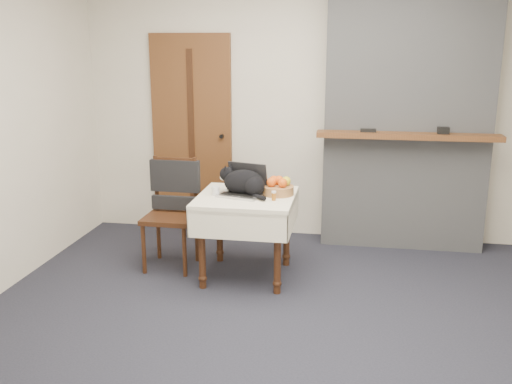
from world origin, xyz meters
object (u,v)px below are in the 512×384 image
cream_jar (216,191)px  cat (245,183)px  door (192,135)px  pill_bottle (274,196)px  laptop (244,187)px  side_table (246,209)px  chair (173,197)px  fruit_basket (278,187)px

cream_jar → cat: bearing=13.0°
door → pill_bottle: bearing=-51.3°
laptop → pill_bottle: size_ratio=5.32×
pill_bottle → laptop: bearing=153.2°
laptop → cream_jar: (-0.22, -0.06, -0.03)m
door → side_table: size_ratio=2.56×
door → laptop: (0.75, -1.14, -0.24)m
chair → cat: bearing=-12.7°
cat → pill_bottle: (0.26, -0.13, -0.06)m
door → cat: door is taller
chair → laptop: bearing=-12.3°
door → pill_bottle: size_ratio=26.29×
laptop → pill_bottle: 0.30m
chair → side_table: bearing=-13.9°
laptop → fruit_basket: laptop is taller
cream_jar → fruit_basket: 0.51m
laptop → fruit_basket: size_ratio=1.57×
laptop → chair: 0.69m
door → fruit_basket: door is taller
cat → chair: chair is taller
cat → cream_jar: 0.25m
cat → chair: 0.71m
laptop → cat: bearing=-18.5°
pill_bottle → chair: 0.98m
door → chair: size_ratio=2.11×
cream_jar → pill_bottle: bearing=-8.8°
door → side_table: door is taller
side_table → laptop: (-0.03, 0.03, 0.18)m
side_table → fruit_basket: 0.31m
laptop → pill_bottle: laptop is taller
cream_jar → fruit_basket: (0.50, 0.12, 0.02)m
cat → chair: (-0.67, 0.16, -0.20)m
pill_bottle → cream_jar: bearing=171.2°
door → fruit_basket: bearing=-46.5°
cream_jar → laptop: bearing=15.3°
side_table → cream_jar: size_ratio=10.66×
cat → cream_jar: bearing=-146.1°
chair → cream_jar: bearing=-25.3°
door → cream_jar: bearing=-66.0°
laptop → cream_jar: laptop is taller
pill_bottle → cat: bearing=153.5°
fruit_basket → laptop: bearing=-168.7°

